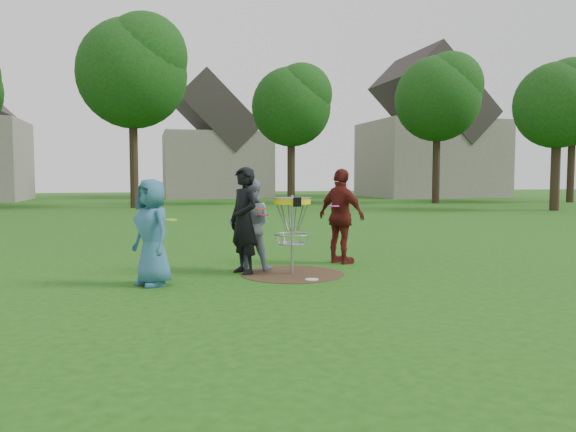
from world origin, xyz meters
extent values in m
plane|color=#19470F|center=(0.00, 0.00, 0.00)|extent=(100.00, 100.00, 0.00)
cylinder|color=#47331E|center=(0.00, 0.00, 0.00)|extent=(1.80, 1.80, 0.01)
imported|color=#2F6282|center=(-2.38, -0.42, 0.84)|extent=(0.86, 0.97, 1.67)
imported|color=black|center=(-0.80, 0.27, 0.93)|extent=(0.68, 0.80, 1.87)
imported|color=gray|center=(-0.63, 0.63, 0.83)|extent=(0.93, 0.80, 1.66)
imported|color=#5D1A15|center=(1.24, 0.94, 0.93)|extent=(0.93, 1.17, 1.86)
cylinder|color=silver|center=(0.17, -0.63, 0.01)|extent=(0.22, 0.22, 0.02)
cylinder|color=#9EA0A5|center=(0.00, 0.00, 0.69)|extent=(0.05, 0.05, 1.38)
cylinder|color=yellow|center=(0.00, 0.00, 1.28)|extent=(0.64, 0.64, 0.10)
cylinder|color=#9EA0A5|center=(0.00, 0.00, 1.34)|extent=(0.66, 0.66, 0.01)
cube|color=black|center=(0.00, -0.33, 1.28)|extent=(0.14, 0.02, 0.16)
torus|color=#9EA0A5|center=(0.00, 0.00, 0.70)|extent=(0.62, 0.62, 0.02)
torus|color=#9EA0A5|center=(0.00, 0.00, 0.54)|extent=(0.50, 0.50, 0.02)
cylinder|color=#9EA0A5|center=(0.00, 0.00, 0.53)|extent=(0.44, 0.44, 0.01)
cylinder|color=#BDF91B|center=(-2.10, -0.37, 1.03)|extent=(0.22, 0.22, 0.02)
cylinder|color=#FF5215|center=(-0.54, 0.18, 1.15)|extent=(0.22, 0.22, 0.02)
cylinder|color=#FF436C|center=(-0.43, 0.43, 1.02)|extent=(0.22, 0.22, 0.02)
cylinder|color=#F741DC|center=(1.02, 0.77, 1.14)|extent=(0.22, 0.22, 0.02)
cylinder|color=#38281C|center=(-3.00, 21.50, 2.31)|extent=(0.46, 0.46, 4.62)
sphere|color=#164211|center=(-3.00, 21.50, 7.04)|extent=(5.72, 5.72, 5.72)
cylinder|color=#38281C|center=(6.00, 23.00, 1.89)|extent=(0.46, 0.46, 3.78)
sphere|color=#164211|center=(6.00, 23.00, 5.76)|extent=(4.68, 4.68, 4.68)
cylinder|color=#38281C|center=(15.00, 22.00, 2.10)|extent=(0.46, 0.46, 4.20)
sphere|color=#164211|center=(15.00, 22.00, 6.40)|extent=(5.20, 5.20, 5.20)
cylinder|color=#38281C|center=(24.00, 21.00, 1.99)|extent=(0.46, 0.46, 3.99)
sphere|color=#164211|center=(24.00, 21.00, 6.08)|extent=(4.94, 4.94, 4.94)
cylinder|color=#38281C|center=(17.00, 14.00, 1.68)|extent=(0.46, 0.46, 3.36)
sphere|color=#164211|center=(17.00, 14.00, 5.12)|extent=(4.16, 4.16, 4.16)
cube|color=gray|center=(3.00, 35.00, 2.50)|extent=(8.00, 7.00, 5.00)
cube|color=#2D2826|center=(3.00, 35.00, 6.44)|extent=(6.11, 7.14, 6.11)
cube|color=gray|center=(20.00, 32.00, 3.00)|extent=(10.00, 8.00, 6.00)
cube|color=#2D2826|center=(20.00, 32.00, 7.80)|extent=(7.64, 8.16, 7.64)
camera|label=1|loc=(-2.48, -9.38, 1.73)|focal=35.00mm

